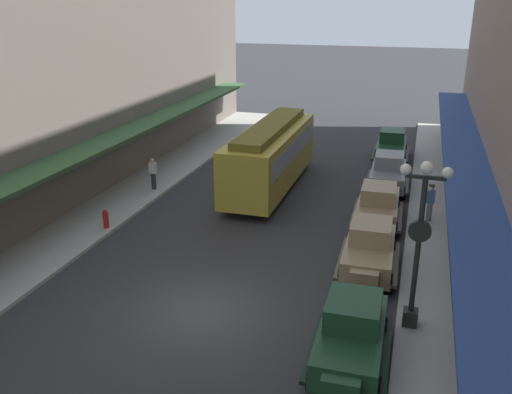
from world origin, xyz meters
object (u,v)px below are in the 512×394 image
at_px(parked_car_4, 388,172).
at_px(pedestrian_0, 430,202).
at_px(streetcar, 270,154).
at_px(fire_hydrant, 106,219).
at_px(pedestrian_1, 153,173).
at_px(lamp_post_with_clock, 419,239).
at_px(parked_car_0, 391,145).
at_px(parked_car_3, 369,247).
at_px(parked_car_2, 351,332).
at_px(parked_car_1, 378,204).

height_order(parked_car_4, pedestrian_0, parked_car_4).
distance_m(streetcar, pedestrian_0, 8.40).
relative_size(fire_hydrant, pedestrian_1, 0.50).
bearing_deg(streetcar, lamp_post_with_clock, -56.26).
xyz_separation_m(parked_car_0, lamp_post_with_clock, (1.81, -18.49, 2.04)).
bearing_deg(lamp_post_with_clock, streetcar, 123.74).
height_order(parked_car_3, pedestrian_1, parked_car_3).
xyz_separation_m(lamp_post_with_clock, pedestrian_0, (0.49, 8.67, -1.97)).
distance_m(lamp_post_with_clock, fire_hydrant, 13.54).
bearing_deg(parked_car_2, pedestrian_1, 136.14).
bearing_deg(streetcar, parked_car_3, -52.85).
bearing_deg(parked_car_1, pedestrian_0, 15.91).
height_order(streetcar, pedestrian_1, streetcar).
distance_m(streetcar, lamp_post_with_clock, 13.50).
distance_m(parked_car_0, pedestrian_1, 14.74).
relative_size(parked_car_0, streetcar, 0.45).
distance_m(parked_car_0, lamp_post_with_clock, 18.69).
height_order(parked_car_0, fire_hydrant, parked_car_0).
relative_size(streetcar, pedestrian_0, 5.75).
height_order(lamp_post_with_clock, fire_hydrant, lamp_post_with_clock).
relative_size(streetcar, lamp_post_with_clock, 1.86).
bearing_deg(parked_car_2, parked_car_0, 90.80).
bearing_deg(parked_car_0, lamp_post_with_clock, -84.42).
height_order(parked_car_1, parked_car_2, same).
xyz_separation_m(parked_car_2, lamp_post_with_clock, (1.52, 2.12, 2.04)).
bearing_deg(parked_car_2, lamp_post_with_clock, 54.36).
relative_size(parked_car_2, parked_car_4, 1.00).
bearing_deg(parked_car_4, parked_car_1, -91.11).
distance_m(parked_car_3, fire_hydrant, 11.17).
distance_m(parked_car_0, streetcar, 9.29).
relative_size(parked_car_4, fire_hydrant, 5.24).
relative_size(parked_car_1, parked_car_2, 1.00).
height_order(parked_car_2, pedestrian_1, parked_car_2).
bearing_deg(pedestrian_1, streetcar, 21.39).
height_order(parked_car_1, parked_car_4, same).
distance_m(parked_car_1, parked_car_3, 4.62).
bearing_deg(parked_car_3, parked_car_2, -89.18).
relative_size(parked_car_1, parked_car_3, 1.00).
relative_size(parked_car_3, fire_hydrant, 5.23).
xyz_separation_m(parked_car_1, pedestrian_0, (2.18, 0.62, 0.07)).
distance_m(parked_car_4, fire_hydrant, 14.38).
bearing_deg(streetcar, pedestrian_0, -17.52).
bearing_deg(parked_car_4, fire_hydrant, -140.85).
xyz_separation_m(fire_hydrant, pedestrian_0, (13.24, 4.82, 0.45)).
relative_size(parked_car_4, streetcar, 0.45).
xyz_separation_m(parked_car_0, fire_hydrant, (-10.94, -14.64, -0.38)).
height_order(parked_car_3, streetcar, streetcar).
distance_m(parked_car_4, lamp_post_with_clock, 13.18).
relative_size(lamp_post_with_clock, fire_hydrant, 6.29).
relative_size(parked_car_0, lamp_post_with_clock, 0.83).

